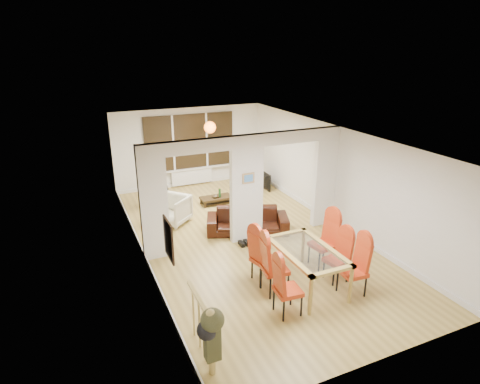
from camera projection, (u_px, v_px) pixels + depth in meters
floor at (246, 239)px, 9.88m from camera, size 5.00×9.00×0.01m
room_walls at (247, 189)px, 9.43m from camera, size 5.00×9.00×2.60m
divider_wall at (247, 189)px, 9.43m from camera, size 5.00×0.18×2.60m
bay_window_blinds at (190, 142)px, 13.17m from camera, size 3.00×0.08×1.80m
radiator at (192, 177)px, 13.55m from camera, size 1.40×0.08×0.50m
pendant_light at (210, 127)px, 12.09m from camera, size 0.36×0.36×0.36m
stair_newel at (200, 321)px, 6.09m from camera, size 0.40×1.20×1.10m
wall_poster at (169, 240)px, 6.33m from camera, size 0.04×0.52×0.67m
pillar_photo at (248, 178)px, 9.25m from camera, size 0.30×0.03×0.25m
dining_table at (306, 268)px, 7.83m from camera, size 0.96×1.71×0.80m
dining_chair_la at (288, 286)px, 6.97m from camera, size 0.47×0.47×1.09m
dining_chair_lb at (275, 265)px, 7.58m from camera, size 0.52×0.52×1.16m
dining_chair_lc at (265, 256)px, 7.93m from camera, size 0.55×0.55×1.14m
dining_chair_ra at (353, 268)px, 7.51m from camera, size 0.47×0.47×1.12m
dining_chair_rb at (337, 257)px, 7.99m from camera, size 0.48×0.48×1.03m
dining_chair_rc at (323, 241)px, 8.48m from camera, size 0.53×0.53×1.16m
sofa at (248, 221)px, 10.17m from camera, size 2.20×1.48×0.60m
armchair at (172, 210)px, 10.64m from camera, size 1.16×1.16×0.76m
person at (162, 183)px, 11.50m from camera, size 0.58×0.40×1.54m
television at (261, 180)px, 13.28m from camera, size 0.99×0.16×0.57m
coffee_table at (216, 200)px, 12.02m from camera, size 1.02×0.69×0.21m
bottle at (220, 193)px, 11.92m from camera, size 0.07×0.07×0.28m
bowl at (216, 197)px, 11.93m from camera, size 0.20×0.20×0.05m
shoes at (244, 243)px, 9.55m from camera, size 0.23×0.24×0.09m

